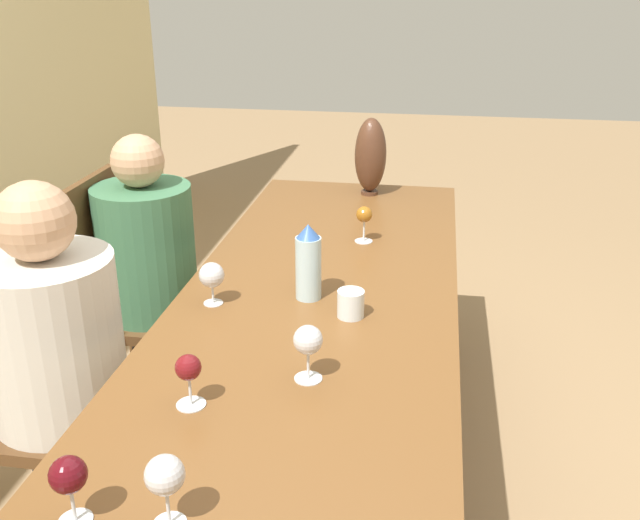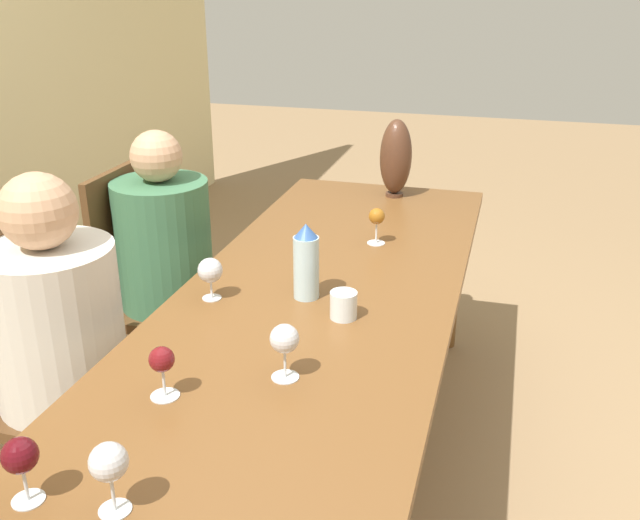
{
  "view_description": "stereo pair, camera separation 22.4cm",
  "coord_description": "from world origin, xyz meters",
  "views": [
    {
      "loc": [
        -1.97,
        -0.34,
        1.71
      ],
      "look_at": [
        0.08,
        0.0,
        0.85
      ],
      "focal_mm": 40.0,
      "sensor_mm": 36.0,
      "label": 1
    },
    {
      "loc": [
        -1.92,
        -0.56,
        1.71
      ],
      "look_at": [
        0.08,
        0.0,
        0.85
      ],
      "focal_mm": 40.0,
      "sensor_mm": 36.0,
      "label": 2
    }
  ],
  "objects": [
    {
      "name": "wine_glass_0",
      "position": [
        -1.02,
        0.28,
        0.85
      ],
      "size": [
        0.07,
        0.07,
        0.14
      ],
      "color": "silver",
      "rests_on": "dining_table"
    },
    {
      "name": "wine_glass_2",
      "position": [
        -1.0,
        0.1,
        0.86
      ],
      "size": [
        0.07,
        0.07,
        0.15
      ],
      "color": "silver",
      "rests_on": "dining_table"
    },
    {
      "name": "wine_glass_1",
      "position": [
        -0.08,
        0.31,
        0.84
      ],
      "size": [
        0.08,
        0.08,
        0.13
      ],
      "color": "silver",
      "rests_on": "dining_table"
    },
    {
      "name": "wine_glass_3",
      "position": [
        -0.62,
        0.19,
        0.85
      ],
      "size": [
        0.07,
        0.07,
        0.13
      ],
      "color": "silver",
      "rests_on": "dining_table"
    },
    {
      "name": "wine_glass_6",
      "position": [
        0.52,
        -0.09,
        0.85
      ],
      "size": [
        0.07,
        0.07,
        0.14
      ],
      "color": "silver",
      "rests_on": "dining_table"
    },
    {
      "name": "ground_plane",
      "position": [
        0.0,
        0.0,
        0.0
      ],
      "size": [
        14.0,
        14.0,
        0.0
      ],
      "primitive_type": "plane",
      "color": "#937551"
    },
    {
      "name": "person_far",
      "position": [
        0.42,
        0.72,
        0.61
      ],
      "size": [
        0.37,
        0.37,
        1.15
      ],
      "color": "#2D2D38",
      "rests_on": "ground_plane"
    },
    {
      "name": "chair_far",
      "position": [
        0.42,
        0.81,
        0.51
      ],
      "size": [
        0.44,
        0.44,
        0.98
      ],
      "color": "brown",
      "rests_on": "ground_plane"
    },
    {
      "name": "chair_near",
      "position": [
        -0.29,
        0.81,
        0.51
      ],
      "size": [
        0.44,
        0.44,
        0.98
      ],
      "color": "brown",
      "rests_on": "ground_plane"
    },
    {
      "name": "person_near",
      "position": [
        -0.29,
        0.71,
        0.62
      ],
      "size": [
        0.4,
        0.4,
        1.18
      ],
      "color": "#2D2D38",
      "rests_on": "ground_plane"
    },
    {
      "name": "water_tumbler",
      "position": [
        -0.1,
        -0.12,
        0.79
      ],
      "size": [
        0.08,
        0.08,
        0.08
      ],
      "color": "silver",
      "rests_on": "dining_table"
    },
    {
      "name": "dining_table",
      "position": [
        0.0,
        0.0,
        0.68
      ],
      "size": [
        2.57,
        0.87,
        0.75
      ],
      "color": "brown",
      "rests_on": "ground_plane"
    },
    {
      "name": "wine_glass_4",
      "position": [
        -0.46,
        -0.06,
        0.86
      ],
      "size": [
        0.07,
        0.07,
        0.15
      ],
      "color": "silver",
      "rests_on": "dining_table"
    },
    {
      "name": "vase",
      "position": [
        1.13,
        -0.05,
        0.93
      ],
      "size": [
        0.14,
        0.14,
        0.35
      ],
      "color": "#4C2D1E",
      "rests_on": "dining_table"
    },
    {
      "name": "water_bottle",
      "position": [
        0.01,
        0.02,
        0.87
      ],
      "size": [
        0.08,
        0.08,
        0.24
      ],
      "color": "#ADCCD6",
      "rests_on": "dining_table"
    }
  ]
}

